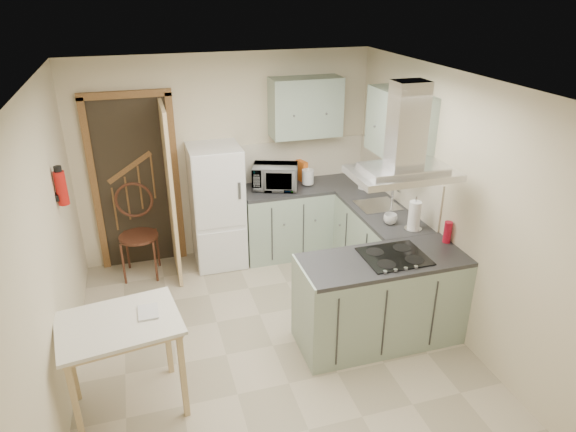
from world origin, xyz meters
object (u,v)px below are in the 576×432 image
object	(u,v)px
drop_leaf_table	(126,366)
microwave	(275,177)
peninsula	(381,300)
bentwood_chair	(138,237)
fridge	(217,206)
extractor_hood	(403,173)

from	to	relation	value
drop_leaf_table	microwave	xyz separation A→B (m)	(1.86, 2.22, 0.62)
peninsula	bentwood_chair	size ratio (longest dim) A/B	1.53
fridge	bentwood_chair	size ratio (longest dim) A/B	1.48
extractor_hood	bentwood_chair	xyz separation A→B (m)	(-2.27, 1.93, -1.21)
peninsula	microwave	distance (m)	2.14
fridge	extractor_hood	distance (m)	2.57
fridge	bentwood_chair	xyz separation A→B (m)	(-0.95, -0.05, -0.24)
peninsula	extractor_hood	distance (m)	1.27
peninsula	extractor_hood	xyz separation A→B (m)	(0.10, 0.00, 1.27)
bentwood_chair	microwave	bearing A→B (deg)	9.98
drop_leaf_table	extractor_hood	bearing A→B (deg)	-2.59
drop_leaf_table	bentwood_chair	xyz separation A→B (m)	(0.18, 2.16, 0.08)
fridge	extractor_hood	world-z (taller)	extractor_hood
drop_leaf_table	microwave	bearing A→B (deg)	42.08
drop_leaf_table	bentwood_chair	distance (m)	2.17
extractor_hood	drop_leaf_table	distance (m)	2.78
extractor_hood	drop_leaf_table	world-z (taller)	extractor_hood
fridge	drop_leaf_table	bearing A→B (deg)	-116.98
peninsula	bentwood_chair	bearing A→B (deg)	138.45
fridge	drop_leaf_table	world-z (taller)	fridge
extractor_hood	microwave	world-z (taller)	extractor_hood
extractor_hood	bentwood_chair	size ratio (longest dim) A/B	0.89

